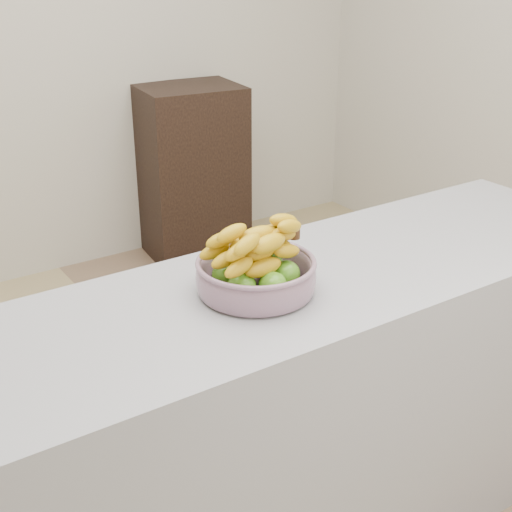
% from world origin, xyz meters
% --- Properties ---
extents(ground, '(4.00, 4.00, 0.00)m').
position_xyz_m(ground, '(0.00, 0.00, 0.00)').
color(ground, tan).
rests_on(ground, ground).
extents(counter, '(2.00, 0.60, 0.90)m').
position_xyz_m(counter, '(0.00, -0.33, 0.45)').
color(counter, '#95959D').
rests_on(counter, ground).
extents(cabinet, '(0.59, 0.50, 0.98)m').
position_xyz_m(cabinet, '(0.76, 1.78, 0.49)').
color(cabinet, black).
rests_on(cabinet, ground).
extents(fruit_bowl, '(0.30, 0.30, 0.18)m').
position_xyz_m(fruit_bowl, '(-0.21, -0.33, 0.96)').
color(fruit_bowl, '#8B93A7').
rests_on(fruit_bowl, counter).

